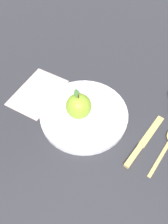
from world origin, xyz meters
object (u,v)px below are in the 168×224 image
object	(u,v)px
dinner_plate	(84,114)
linen_napkin	(38,92)
apple	(79,106)
knife	(142,145)

from	to	relation	value
dinner_plate	linen_napkin	bearing A→B (deg)	26.62
apple	knife	size ratio (longest dim) A/B	0.45
dinner_plate	knife	world-z (taller)	dinner_plate
dinner_plate	apple	size ratio (longest dim) A/B	3.01
dinner_plate	knife	bearing A→B (deg)	-153.85
dinner_plate	apple	world-z (taller)	apple
linen_napkin	apple	bearing A→B (deg)	-157.04
knife	linen_napkin	size ratio (longest dim) A/B	1.06
apple	knife	distance (m)	0.20
dinner_plate	linen_napkin	distance (m)	0.17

